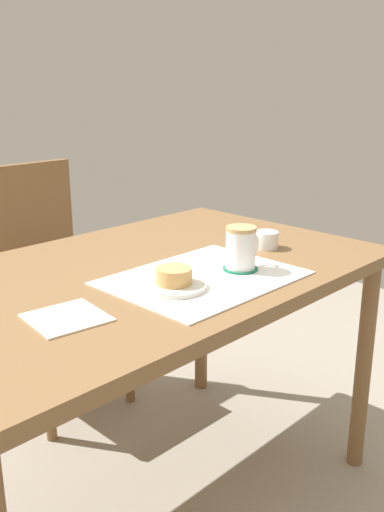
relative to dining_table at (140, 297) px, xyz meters
The scene contains 10 objects.
ground_plane 0.67m from the dining_table, ahead, with size 4.40×4.40×0.02m, color #9E9384.
dining_table is the anchor object (origin of this frame).
wooden_chair 0.76m from the dining_table, 77.56° to the left, with size 0.42×0.42×0.91m.
placemat 0.20m from the dining_table, 67.87° to the right, with size 0.46×0.35×0.00m, color white.
pastry_plate 0.20m from the dining_table, 102.54° to the right, with size 0.15×0.15×0.01m, color silver.
pastry 0.21m from the dining_table, 102.54° to the right, with size 0.09×0.09×0.04m, color #E0A860.
coffee_coaster 0.27m from the dining_table, 47.63° to the right, with size 0.09×0.09×0.01m, color #196B4C.
coffee_mug 0.30m from the dining_table, 47.22° to the right, with size 0.11×0.08×0.11m.
paper_napkin 0.35m from the dining_table, 156.69° to the right, with size 0.15×0.15×0.00m, color silver.
sugar_bowl 0.42m from the dining_table, 16.34° to the right, with size 0.07×0.07×0.05m, color white.
Camera 1 is at (-0.91, -1.08, 1.20)m, focal length 40.00 mm.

